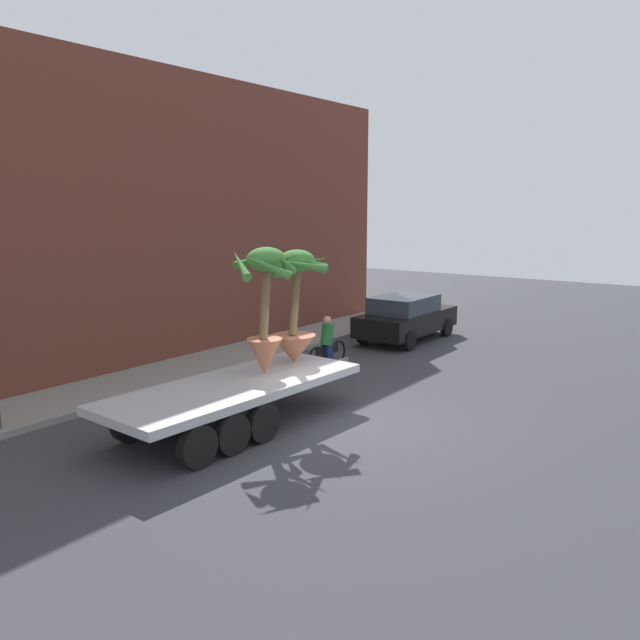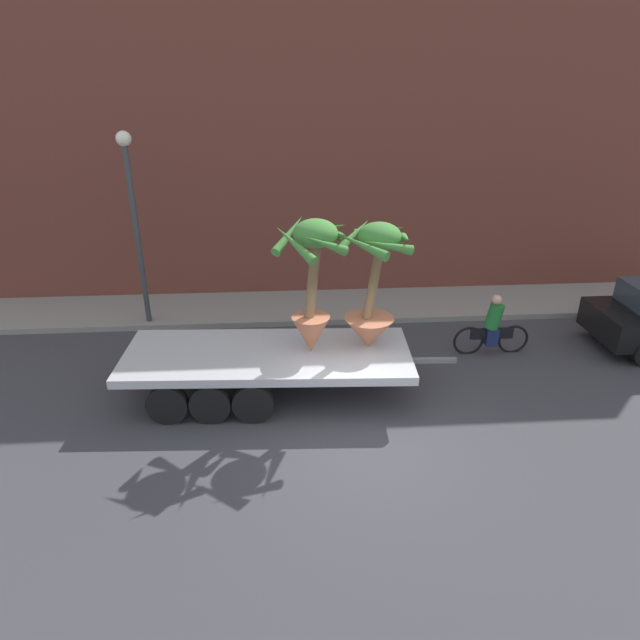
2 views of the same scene
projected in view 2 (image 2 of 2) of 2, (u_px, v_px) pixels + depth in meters
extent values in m
plane|color=#38383D|center=(362.00, 439.00, 10.44)|extent=(60.00, 60.00, 0.00)
cube|color=gray|center=(333.00, 306.00, 15.93)|extent=(24.00, 2.20, 0.15)
cube|color=brown|center=(329.00, 146.00, 15.71)|extent=(24.00, 1.20, 8.52)
cube|color=#B7BABF|center=(268.00, 356.00, 11.54)|extent=(5.99, 2.48, 0.18)
cylinder|color=black|center=(188.00, 354.00, 12.63)|extent=(0.81, 0.26, 0.80)
cylinder|color=black|center=(168.00, 405.00, 10.77)|extent=(0.81, 0.26, 0.80)
cylinder|color=black|center=(224.00, 354.00, 12.65)|extent=(0.81, 0.26, 0.80)
cylinder|color=black|center=(210.00, 404.00, 10.79)|extent=(0.81, 0.26, 0.80)
cylinder|color=black|center=(261.00, 353.00, 12.66)|extent=(0.81, 0.26, 0.80)
cylinder|color=black|center=(253.00, 403.00, 10.81)|extent=(0.81, 0.26, 0.80)
cube|color=slate|center=(433.00, 360.00, 11.67)|extent=(1.00, 0.15, 0.10)
cone|color=#B26647|center=(369.00, 332.00, 11.58)|extent=(1.03, 1.03, 0.66)
cylinder|color=brown|center=(374.00, 278.00, 11.08)|extent=(0.42, 0.19, 1.74)
ellipsoid|color=#428438|center=(380.00, 236.00, 10.73)|extent=(0.84, 0.84, 0.52)
cone|color=#428438|center=(405.00, 239.00, 10.73)|extent=(0.30, 1.03, 0.43)
cone|color=#428438|center=(379.00, 231.00, 11.19)|extent=(1.03, 0.36, 0.36)
cone|color=#428438|center=(354.00, 234.00, 11.05)|extent=(0.88, 1.01, 0.55)
cone|color=#428438|center=(361.00, 245.00, 10.33)|extent=(1.00, 0.98, 0.42)
cone|color=#428438|center=(389.00, 246.00, 10.32)|extent=(1.01, 0.38, 0.44)
cone|color=#B26647|center=(311.00, 334.00, 11.34)|extent=(0.78, 0.78, 0.80)
cylinder|color=brown|center=(313.00, 276.00, 10.82)|extent=(0.36, 0.20, 1.72)
ellipsoid|color=#428438|center=(315.00, 233.00, 10.46)|extent=(0.85, 0.85, 0.53)
cone|color=#428438|center=(342.00, 236.00, 10.53)|extent=(0.23, 1.01, 0.50)
cone|color=#428438|center=(322.00, 229.00, 10.92)|extent=(1.04, 0.51, 0.42)
cone|color=#428438|center=(289.00, 234.00, 10.73)|extent=(0.75, 1.06, 0.65)
cone|color=#428438|center=(295.00, 244.00, 10.15)|extent=(0.86, 0.93, 0.63)
cone|color=#428438|center=(326.00, 244.00, 10.13)|extent=(0.91, 0.50, 0.56)
torus|color=black|center=(513.00, 339.00, 13.44)|extent=(0.74, 0.06, 0.74)
torus|color=black|center=(468.00, 341.00, 13.37)|extent=(0.74, 0.06, 0.74)
cube|color=black|center=(492.00, 333.00, 13.33)|extent=(1.04, 0.06, 0.28)
cylinder|color=#1E702D|center=(494.00, 316.00, 13.14)|extent=(0.44, 0.34, 0.65)
sphere|color=tan|center=(497.00, 300.00, 12.96)|extent=(0.24, 0.24, 0.24)
cube|color=navy|center=(491.00, 336.00, 13.36)|extent=(0.28, 0.24, 0.44)
cylinder|color=black|center=(605.00, 321.00, 14.42)|extent=(0.64, 0.21, 0.64)
cylinder|color=#383D42|center=(138.00, 239.00, 13.91)|extent=(0.14, 0.14, 4.50)
sphere|color=#EAEACC|center=(124.00, 139.00, 12.91)|extent=(0.36, 0.36, 0.36)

